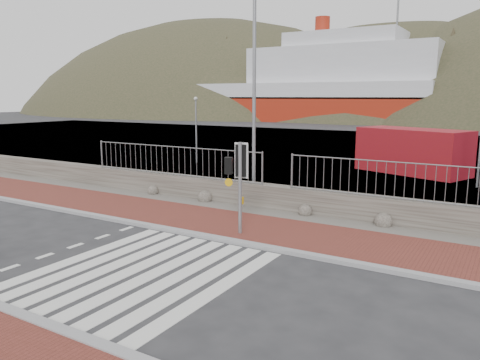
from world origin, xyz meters
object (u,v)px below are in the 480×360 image
Objects in this scene: traffic_signal_far at (239,169)px; streetlight at (257,88)px; shipping_container at (412,151)px; ferry at (306,89)px.

streetlight is at bearing -82.17° from traffic_signal_far.
shipping_container is at bearing 69.61° from streetlight.
ferry is 64.18m from streetlight.
streetlight is (23.29, -59.80, -0.90)m from ferry.
traffic_signal_far is 5.30m from streetlight.
ferry is 56.43m from shipping_container.
shipping_container is at bearing -112.56° from traffic_signal_far.
ferry is 17.65× the size of traffic_signal_far.
ferry is 6.31× the size of streetlight.
ferry reaches higher than shipping_container.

